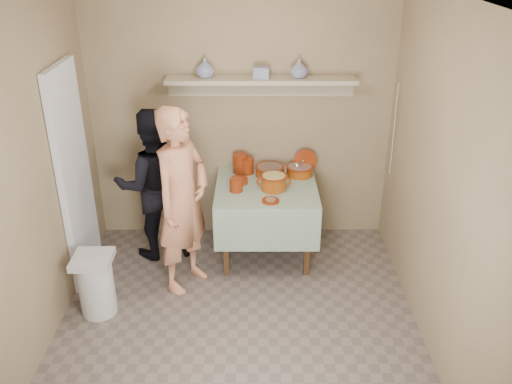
{
  "coord_description": "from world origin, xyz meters",
  "views": [
    {
      "loc": [
        0.14,
        -3.42,
        2.99
      ],
      "look_at": [
        0.15,
        0.75,
        0.95
      ],
      "focal_mm": 38.0,
      "sensor_mm": 36.0,
      "label": 1
    }
  ],
  "objects_px": {
    "serving_table": "(266,197)",
    "cazuela_rice": "(274,181)",
    "person_cook": "(182,201)",
    "trash_bin": "(96,284)",
    "person_helper": "(153,184)"
  },
  "relations": [
    {
      "from": "person_helper",
      "to": "trash_bin",
      "type": "distance_m",
      "value": 1.13
    },
    {
      "from": "person_helper",
      "to": "serving_table",
      "type": "height_order",
      "value": "person_helper"
    },
    {
      "from": "cazuela_rice",
      "to": "person_cook",
      "type": "bearing_deg",
      "value": -152.26
    },
    {
      "from": "trash_bin",
      "to": "person_cook",
      "type": "bearing_deg",
      "value": 31.3
    },
    {
      "from": "person_cook",
      "to": "trash_bin",
      "type": "height_order",
      "value": "person_cook"
    },
    {
      "from": "cazuela_rice",
      "to": "person_helper",
      "type": "bearing_deg",
      "value": 174.91
    },
    {
      "from": "person_helper",
      "to": "cazuela_rice",
      "type": "bearing_deg",
      "value": 158.81
    },
    {
      "from": "serving_table",
      "to": "cazuela_rice",
      "type": "bearing_deg",
      "value": -49.91
    },
    {
      "from": "person_cook",
      "to": "person_helper",
      "type": "relative_size",
      "value": 1.12
    },
    {
      "from": "serving_table",
      "to": "cazuela_rice",
      "type": "xyz_separation_m",
      "value": [
        0.07,
        -0.08,
        0.2
      ]
    },
    {
      "from": "person_cook",
      "to": "trash_bin",
      "type": "distance_m",
      "value": 1.01
    },
    {
      "from": "person_cook",
      "to": "cazuela_rice",
      "type": "relative_size",
      "value": 5.15
    },
    {
      "from": "cazuela_rice",
      "to": "trash_bin",
      "type": "distance_m",
      "value": 1.83
    },
    {
      "from": "person_helper",
      "to": "trash_bin",
      "type": "height_order",
      "value": "person_helper"
    },
    {
      "from": "serving_table",
      "to": "cazuela_rice",
      "type": "relative_size",
      "value": 2.95
    }
  ]
}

